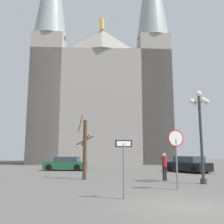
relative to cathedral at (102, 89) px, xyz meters
The scene contains 9 objects.
ground_plane 36.25m from the cathedral, 92.13° to the right, with size 120.00×120.00×0.00m, color #514F4C.
cathedral is the anchor object (origin of this frame).
stop_sign 32.06m from the cathedral, 89.90° to the right, with size 0.82×0.13×2.83m.
one_way_arrow_sign 34.26m from the cathedral, 95.23° to the right, with size 0.67×0.07×2.21m.
street_lamp 29.91m from the cathedral, 85.07° to the right, with size 1.23×1.23×5.35m.
bare_tree 27.25m from the cathedral, 99.28° to the right, with size 1.21×0.90×4.31m.
parked_car_near_black 23.92m from the cathedral, 74.63° to the right, with size 3.11×4.70×1.43m.
parked_car_far_green 20.48m from the cathedral, 108.93° to the right, with size 4.44×2.87×1.35m.
pedestrian_walking 28.77m from the cathedral, 88.01° to the right, with size 0.32×0.32×1.69m.
Camera 1 is at (-3.73, -8.02, 1.72)m, focal length 40.68 mm.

